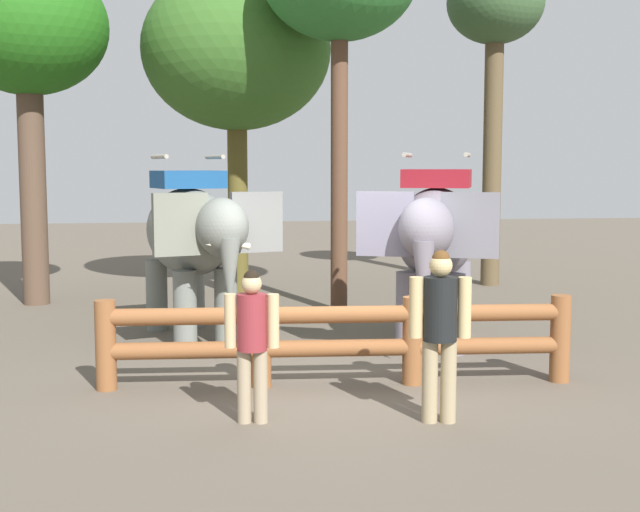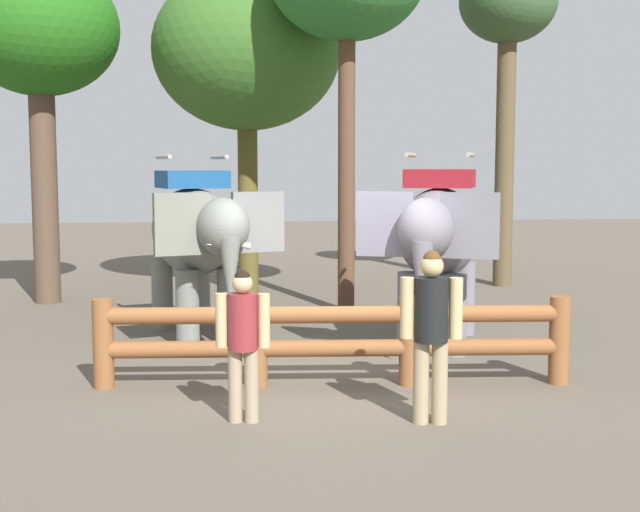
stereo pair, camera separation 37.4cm
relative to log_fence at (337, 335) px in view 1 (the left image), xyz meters
The scene contains 9 objects.
ground_plane 0.65m from the log_fence, 90.00° to the left, with size 60.00×60.00×0.00m, color brown.
log_fence is the anchor object (origin of this frame).
elephant_near_left 3.55m from the log_fence, 118.98° to the left, with size 2.21×3.29×2.76m.
elephant_center 2.89m from the log_fence, 49.39° to the left, with size 2.37×3.31×2.78m.
tourist_woman_in_black 1.81m from the log_fence, 64.06° to the right, with size 0.61×0.39×1.75m.
tourist_man_in_blue 1.74m from the log_fence, 129.72° to the right, with size 0.55×0.35×1.56m.
tree_back_center 9.28m from the log_fence, 124.08° to the left, with size 2.92×2.92×6.36m.
tree_far_right 8.64m from the log_fence, 95.68° to the left, with size 3.74×3.74×6.47m.
tree_deep_back 10.60m from the log_fence, 59.23° to the left, with size 2.06×2.06×6.91m.
Camera 1 is at (-1.68, -9.97, 2.58)m, focal length 47.89 mm.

